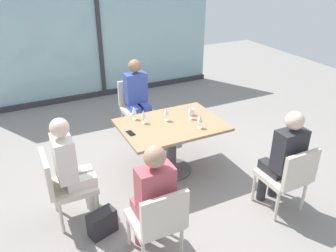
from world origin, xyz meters
TOP-DOWN VIEW (x-y plane):
  - ground_plane at (0.00, 0.00)m, footprint 12.00×12.00m
  - window_wall_backdrop at (0.00, 3.20)m, footprint 4.91×0.10m
  - dining_table_main at (0.00, 0.00)m, footprint 1.33×0.96m
  - chair_near_window at (0.00, 1.32)m, footprint 0.46×0.51m
  - chair_front_left at (-0.80, -1.32)m, footprint 0.46×0.50m
  - chair_side_end at (-1.49, -0.35)m, footprint 0.50×0.46m
  - chair_front_right at (0.80, -1.32)m, footprint 0.46×0.50m
  - person_near_window at (-0.00, 1.21)m, footprint 0.34×0.39m
  - person_front_left at (-0.80, -1.21)m, footprint 0.34×0.39m
  - person_side_end at (-1.38, -0.35)m, footprint 0.39×0.34m
  - person_front_right at (0.80, -1.21)m, footprint 0.34×0.39m
  - wine_glass_0 at (0.27, -0.27)m, footprint 0.07×0.07m
  - wine_glass_1 at (0.29, 0.02)m, footprint 0.07×0.07m
  - wine_glass_2 at (-0.38, 0.34)m, footprint 0.07×0.07m
  - wine_glass_3 at (-0.02, 0.11)m, footprint 0.07×0.07m
  - wine_glass_4 at (-0.32, 0.18)m, footprint 0.07×0.07m
  - coffee_cup at (0.37, 0.12)m, footprint 0.08×0.08m
  - cell_phone_on_table at (-0.57, -0.02)m, footprint 0.09×0.15m
  - handbag_0 at (0.11, 0.73)m, footprint 0.34×0.28m
  - handbag_2 at (-1.20, -0.75)m, footprint 0.33×0.24m

SIDE VIEW (x-z plane):
  - ground_plane at x=0.00m, z-range 0.00..0.00m
  - handbag_0 at x=0.11m, z-range 0.00..0.28m
  - handbag_2 at x=-1.20m, z-range 0.00..0.28m
  - chair_near_window at x=0.00m, z-range 0.06..0.93m
  - chair_front_left at x=-0.80m, z-range 0.06..0.93m
  - chair_side_end at x=-1.49m, z-range 0.06..0.93m
  - chair_front_right at x=0.80m, z-range 0.06..0.93m
  - dining_table_main at x=0.00m, z-range 0.19..0.92m
  - person_near_window at x=0.00m, z-range 0.07..1.33m
  - person_front_left at x=-0.80m, z-range 0.07..1.33m
  - person_side_end at x=-1.38m, z-range 0.07..1.33m
  - person_front_right at x=0.80m, z-range 0.07..1.33m
  - cell_phone_on_table at x=-0.57m, z-range 0.73..0.74m
  - coffee_cup at x=0.37m, z-range 0.73..0.82m
  - wine_glass_0 at x=0.27m, z-range 0.77..0.95m
  - wine_glass_1 at x=0.29m, z-range 0.77..0.95m
  - wine_glass_2 at x=-0.38m, z-range 0.77..0.95m
  - wine_glass_3 at x=-0.02m, z-range 0.77..0.95m
  - wine_glass_4 at x=-0.32m, z-range 0.77..0.95m
  - window_wall_backdrop at x=0.00m, z-range -0.14..2.56m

